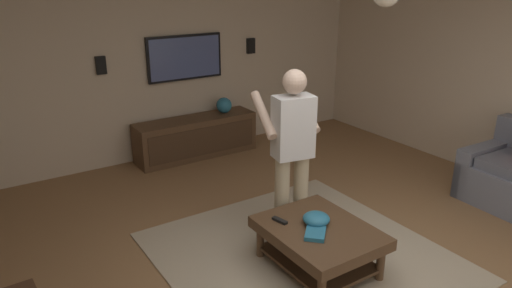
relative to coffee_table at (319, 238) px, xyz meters
name	(u,v)px	position (x,y,z in m)	size (l,w,h in m)	color
wall_back_tv	(160,57)	(3.34, -0.01, 1.07)	(0.10, 6.45, 2.74)	#C6B299
area_rug	(303,256)	(0.20, 0.00, -0.29)	(2.47, 2.37, 0.01)	tan
coffee_table	(319,238)	(0.00, 0.00, 0.00)	(1.00, 0.80, 0.40)	#513823
media_console	(196,137)	(3.01, -0.33, -0.02)	(0.45, 1.70, 0.55)	#513823
tv	(185,58)	(3.25, -0.33, 1.05)	(0.05, 1.08, 0.61)	black
person_standing	(292,145)	(0.60, -0.15, 0.64)	(0.60, 0.61, 1.64)	#C6B793
bowl	(316,219)	(0.06, -0.01, 0.16)	(0.23, 0.23, 0.10)	teal
remote_white	(309,217)	(0.17, -0.03, 0.12)	(0.15, 0.04, 0.02)	white
remote_black	(280,220)	(0.26, 0.22, 0.12)	(0.15, 0.04, 0.02)	black
book	(315,233)	(-0.08, 0.11, 0.12)	(0.22, 0.16, 0.04)	teal
vase_round	(224,105)	(3.02, -0.80, 0.36)	(0.22, 0.22, 0.22)	teal
wall_speaker_left	(251,46)	(3.26, -1.40, 1.12)	(0.06, 0.12, 0.22)	black
wall_speaker_right	(101,65)	(3.26, 0.79, 1.06)	(0.06, 0.12, 0.22)	black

